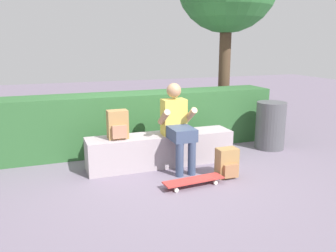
{
  "coord_description": "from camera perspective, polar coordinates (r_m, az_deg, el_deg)",
  "views": [
    {
      "loc": [
        -1.61,
        -4.35,
        1.78
      ],
      "look_at": [
        0.15,
        0.42,
        0.56
      ],
      "focal_mm": 37.33,
      "sensor_mm": 36.0,
      "label": 1
    }
  ],
  "objects": [
    {
      "name": "hedge_row",
      "position": [
        5.88,
        -7.78,
        0.59
      ],
      "size": [
        5.38,
        0.66,
        0.96
      ],
      "color": "#2D5D2F",
      "rests_on": "ground"
    },
    {
      "name": "backpack_on_bench",
      "position": [
        4.9,
        -8.21,
        0.17
      ],
      "size": [
        0.28,
        0.23,
        0.4
      ],
      "color": "#A37A47",
      "rests_on": "bench_main"
    },
    {
      "name": "person_skater",
      "position": [
        4.94,
        1.55,
        0.42
      ],
      "size": [
        0.49,
        0.62,
        1.22
      ],
      "color": "gold",
      "rests_on": "ground"
    },
    {
      "name": "trash_bin",
      "position": [
        6.2,
        16.38,
        0.1
      ],
      "size": [
        0.5,
        0.5,
        0.8
      ],
      "color": "#4C4C51",
      "rests_on": "ground"
    },
    {
      "name": "bench_main",
      "position": [
        5.18,
        -1.18,
        -3.86
      ],
      "size": [
        2.18,
        0.45,
        0.47
      ],
      "color": "#A2969B",
      "rests_on": "ground"
    },
    {
      "name": "skateboard_near_person",
      "position": [
        4.49,
        4.2,
        -8.86
      ],
      "size": [
        0.81,
        0.26,
        0.09
      ],
      "color": "#BC3833",
      "rests_on": "ground"
    },
    {
      "name": "ground_plane",
      "position": [
        4.96,
        0.1,
        -7.52
      ],
      "size": [
        24.0,
        24.0,
        0.0
      ],
      "primitive_type": "plane",
      "color": "slate"
    },
    {
      "name": "backpack_on_ground",
      "position": [
        4.8,
        9.63,
        -6.02
      ],
      "size": [
        0.28,
        0.23,
        0.4
      ],
      "color": "#A37A47",
      "rests_on": "ground"
    }
  ]
}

